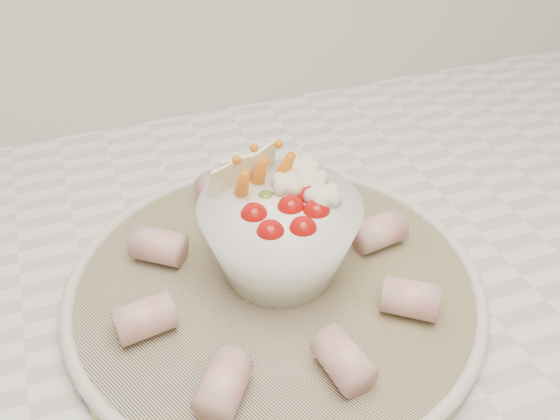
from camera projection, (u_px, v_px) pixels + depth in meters
name	position (u px, v px, depth m)	size (l,w,h in m)	color
serving_platter	(275.00, 286.00, 0.57)	(0.50, 0.50, 0.02)	navy
veggie_bowl	(281.00, 234.00, 0.56)	(0.15, 0.15, 0.11)	white
cured_meat_rolls	(273.00, 270.00, 0.56)	(0.29, 0.29, 0.03)	#BE565D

